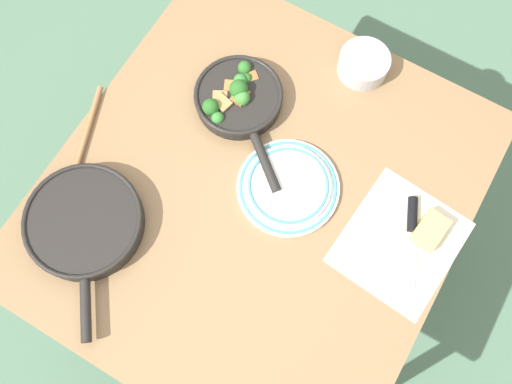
# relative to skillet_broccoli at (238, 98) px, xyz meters

# --- Properties ---
(ground_plane) EXTENTS (14.00, 14.00, 0.00)m
(ground_plane) POSITION_rel_skillet_broccoli_xyz_m (-0.19, -0.16, -0.76)
(ground_plane) COLOR #51755B
(dining_table_red) EXTENTS (1.05, 0.97, 0.73)m
(dining_table_red) POSITION_rel_skillet_broccoli_xyz_m (-0.19, -0.16, -0.11)
(dining_table_red) COLOR olive
(dining_table_red) RESTS_ON ground_plane
(skillet_broccoli) EXTENTS (0.29, 0.33, 0.08)m
(skillet_broccoli) POSITION_rel_skillet_broccoli_xyz_m (0.00, 0.00, 0.00)
(skillet_broccoli) COLOR black
(skillet_broccoli) RESTS_ON dining_table_red
(skillet_eggs) EXTENTS (0.37, 0.32, 0.05)m
(skillet_eggs) POSITION_rel_skillet_broccoli_xyz_m (-0.46, 0.15, -0.00)
(skillet_eggs) COLOR black
(skillet_eggs) RESTS_ON dining_table_red
(wooden_spoon) EXTENTS (0.35, 0.15, 0.02)m
(wooden_spoon) POSITION_rel_skillet_broccoli_xyz_m (-0.35, 0.25, -0.02)
(wooden_spoon) COLOR #996B42
(wooden_spoon) RESTS_ON dining_table_red
(parchment_sheet) EXTENTS (0.31, 0.28, 0.00)m
(parchment_sheet) POSITION_rel_skillet_broccoli_xyz_m (-0.12, -0.52, -0.03)
(parchment_sheet) COLOR silver
(parchment_sheet) RESTS_ON dining_table_red
(grater_knife) EXTENTS (0.23, 0.12, 0.02)m
(grater_knife) POSITION_rel_skillet_broccoli_xyz_m (-0.09, -0.53, -0.02)
(grater_knife) COLOR silver
(grater_knife) RESTS_ON dining_table_red
(cheese_block) EXTENTS (0.09, 0.07, 0.04)m
(cheese_block) POSITION_rel_skillet_broccoli_xyz_m (-0.07, -0.56, -0.01)
(cheese_block) COLOR #EACC66
(cheese_block) RESTS_ON dining_table_red
(dinner_plate_stack) EXTENTS (0.25, 0.25, 0.03)m
(dinner_plate_stack) POSITION_rel_skillet_broccoli_xyz_m (-0.14, -0.22, -0.01)
(dinner_plate_stack) COLOR silver
(dinner_plate_stack) RESTS_ON dining_table_red
(prep_bowl_steel) EXTENTS (0.13, 0.13, 0.05)m
(prep_bowl_steel) POSITION_rel_skillet_broccoli_xyz_m (0.25, -0.23, -0.00)
(prep_bowl_steel) COLOR #B7B7BC
(prep_bowl_steel) RESTS_ON dining_table_red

